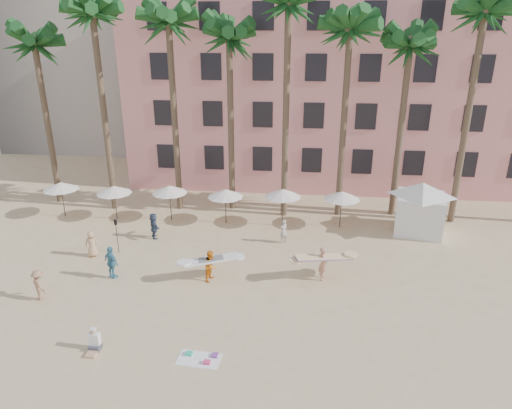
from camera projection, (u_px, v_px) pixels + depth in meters
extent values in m
plane|color=#D1B789|center=(203.00, 332.00, 20.76)|extent=(120.00, 120.00, 0.00)
cube|color=pink|center=(336.00, 87.00, 41.34)|extent=(35.00, 14.00, 16.00)
cylinder|color=brown|center=(48.00, 127.00, 34.45)|extent=(0.44, 0.44, 12.00)
cylinder|color=brown|center=(105.00, 117.00, 32.68)|extent=(0.44, 0.44, 14.00)
cylinder|color=brown|center=(175.00, 121.00, 32.75)|extent=(0.44, 0.44, 13.50)
cylinder|color=brown|center=(231.00, 127.00, 33.00)|extent=(0.44, 0.44, 12.50)
cylinder|color=brown|center=(286.00, 117.00, 31.33)|extent=(0.44, 0.44, 14.50)
cylinder|color=brown|center=(343.00, 128.00, 31.67)|extent=(0.44, 0.44, 13.00)
cylinder|color=brown|center=(400.00, 134.00, 31.93)|extent=(0.44, 0.44, 12.00)
cylinder|color=brown|center=(466.00, 124.00, 30.25)|extent=(0.44, 0.44, 14.00)
cylinder|color=#332B23|center=(63.00, 200.00, 33.18)|extent=(0.07, 0.07, 2.50)
cone|color=white|center=(61.00, 186.00, 32.78)|extent=(2.50, 2.50, 0.55)
cylinder|color=#332B23|center=(115.00, 203.00, 32.71)|extent=(0.07, 0.07, 2.40)
cone|color=white|center=(114.00, 190.00, 32.34)|extent=(2.50, 2.50, 0.55)
cylinder|color=#332B23|center=(171.00, 204.00, 32.49)|extent=(0.07, 0.07, 2.50)
cone|color=white|center=(169.00, 189.00, 32.10)|extent=(2.50, 2.50, 0.55)
cylinder|color=#332B23|center=(226.00, 207.00, 32.03)|extent=(0.07, 0.07, 2.40)
cone|color=white|center=(225.00, 193.00, 31.65)|extent=(2.50, 2.50, 0.55)
cylinder|color=#332B23|center=(282.00, 209.00, 31.51)|extent=(0.07, 0.07, 2.60)
cone|color=white|center=(283.00, 193.00, 31.10)|extent=(2.50, 2.50, 0.55)
cylinder|color=#332B23|center=(341.00, 210.00, 31.33)|extent=(0.07, 0.07, 2.50)
cone|color=white|center=(342.00, 195.00, 30.93)|extent=(2.50, 2.50, 0.55)
cube|color=silver|center=(419.00, 214.00, 30.62)|extent=(3.55, 3.55, 2.60)
cone|color=silver|center=(423.00, 189.00, 29.99)|extent=(5.33, 5.33, 0.90)
cube|color=white|center=(199.00, 359.00, 19.02)|extent=(1.87, 1.13, 0.02)
cube|color=#2BBE90|center=(189.00, 353.00, 19.27)|extent=(0.32, 0.27, 0.10)
cube|color=#DD3D74|center=(207.00, 362.00, 18.75)|extent=(0.30, 0.24, 0.12)
cube|color=#7D3F97|center=(215.00, 355.00, 19.18)|extent=(0.28, 0.32, 0.08)
imported|color=tan|center=(323.00, 263.00, 24.82)|extent=(0.52, 0.74, 1.92)
cube|color=beige|center=(324.00, 257.00, 24.69)|extent=(3.23, 1.74, 0.37)
imported|color=orange|center=(211.00, 265.00, 24.81)|extent=(0.88, 1.00, 1.74)
cube|color=white|center=(211.00, 260.00, 24.69)|extent=(3.05, 1.66, 0.31)
imported|color=#33425A|center=(154.00, 226.00, 29.84)|extent=(1.15, 1.66, 1.73)
imported|color=#B9ADA3|center=(283.00, 231.00, 29.16)|extent=(0.69, 0.68, 1.60)
imported|color=teal|center=(112.00, 262.00, 24.95)|extent=(1.20, 0.98, 1.91)
imported|color=#A57558|center=(39.00, 285.00, 23.01)|extent=(1.21, 1.11, 1.63)
imported|color=tan|center=(92.00, 244.00, 27.41)|extent=(0.91, 0.71, 1.65)
cylinder|color=black|center=(117.00, 237.00, 27.75)|extent=(0.04, 0.04, 2.10)
cube|color=black|center=(115.00, 222.00, 27.39)|extent=(0.18, 0.03, 0.35)
cube|color=#3F3F4C|center=(95.00, 347.00, 19.56)|extent=(0.46, 0.43, 0.25)
cube|color=tan|center=(92.00, 354.00, 19.25)|extent=(0.41, 0.46, 0.12)
cube|color=white|center=(95.00, 339.00, 19.47)|extent=(0.45, 0.27, 0.57)
sphere|color=tan|center=(93.00, 331.00, 19.32)|extent=(0.25, 0.25, 0.25)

